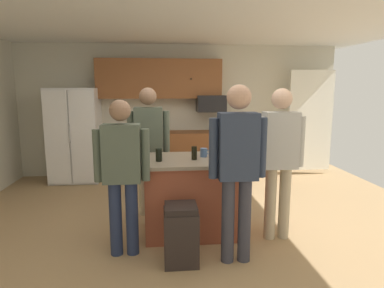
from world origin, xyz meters
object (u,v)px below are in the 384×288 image
at_px(refrigerator, 75,135).
at_px(kitchen_island, 194,195).
at_px(microwave_over_range, 211,104).
at_px(mug_blue_stoneware, 223,154).
at_px(person_guest_right, 280,153).
at_px(glass_dark_ale, 159,155).
at_px(person_guest_by_door, 122,168).
at_px(person_guest_left, 238,162).
at_px(person_host_foreground, 149,142).
at_px(glass_pilsner, 194,153).
at_px(trash_bin, 181,234).
at_px(mug_ceramic_white, 204,153).
at_px(tumbler_amber, 235,153).

distance_m(refrigerator, kitchen_island, 3.25).
height_order(microwave_over_range, mug_blue_stoneware, microwave_over_range).
height_order(kitchen_island, person_guest_right, person_guest_right).
bearing_deg(glass_dark_ale, kitchen_island, 15.11).
bearing_deg(mug_blue_stoneware, person_guest_by_door, -158.72).
height_order(refrigerator, person_guest_left, person_guest_left).
bearing_deg(person_host_foreground, glass_pilsner, -3.43).
bearing_deg(person_guest_left, refrigerator, 10.25).
distance_m(person_host_foreground, glass_pilsner, 0.90).
distance_m(person_guest_by_door, glass_dark_ale, 0.52).
bearing_deg(trash_bin, person_guest_by_door, 158.19).
bearing_deg(mug_blue_stoneware, person_guest_right, -20.10).
relative_size(microwave_over_range, trash_bin, 0.92).
bearing_deg(person_host_foreground, mug_ceramic_white, 9.52).
distance_m(refrigerator, tumbler_amber, 3.62).
bearing_deg(mug_ceramic_white, glass_pilsner, -131.67).
relative_size(microwave_over_range, kitchen_island, 0.43).
bearing_deg(person_guest_by_door, microwave_over_range, 35.16).
bearing_deg(refrigerator, person_guest_left, -54.18).
bearing_deg(person_guest_left, mug_ceramic_white, -10.08).
relative_size(refrigerator, mug_blue_stoneware, 13.23).
relative_size(mug_ceramic_white, mug_blue_stoneware, 0.98).
relative_size(microwave_over_range, mug_ceramic_white, 4.31).
distance_m(glass_dark_ale, mug_ceramic_white, 0.58).
height_order(kitchen_island, tumbler_amber, tumbler_amber).
bearing_deg(mug_ceramic_white, refrigerator, 130.99).
bearing_deg(person_guest_right, kitchen_island, 0.00).
bearing_deg(glass_pilsner, mug_blue_stoneware, 6.86).
bearing_deg(person_guest_by_door, trash_bin, -52.50).
distance_m(person_guest_by_door, mug_blue_stoneware, 1.22).
height_order(glass_pilsner, mug_ceramic_white, glass_pilsner).
relative_size(glass_dark_ale, mug_ceramic_white, 1.12).
bearing_deg(glass_dark_ale, trash_bin, -70.49).
height_order(glass_pilsner, mug_blue_stoneware, glass_pilsner).
distance_m(glass_dark_ale, mug_blue_stoneware, 0.77).
height_order(person_guest_by_door, mug_blue_stoneware, person_guest_by_door).
height_order(refrigerator, glass_dark_ale, refrigerator).
height_order(person_host_foreground, person_guest_by_door, person_host_foreground).
distance_m(person_guest_left, tumbler_amber, 0.61).
xyz_separation_m(person_guest_by_door, mug_blue_stoneware, (1.14, 0.44, 0.04)).
bearing_deg(tumbler_amber, glass_dark_ale, 178.96).
height_order(kitchen_island, glass_dark_ale, glass_dark_ale).
relative_size(glass_dark_ale, mug_blue_stoneware, 1.10).
distance_m(microwave_over_range, person_host_foreground, 2.35).
distance_m(kitchen_island, mug_blue_stoneware, 0.62).
bearing_deg(kitchen_island, refrigerator, 128.38).
height_order(glass_dark_ale, mug_blue_stoneware, glass_dark_ale).
relative_size(person_host_foreground, glass_pilsner, 11.22).
xyz_separation_m(kitchen_island, glass_pilsner, (-0.01, -0.07, 0.54)).
distance_m(refrigerator, microwave_over_range, 2.67).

